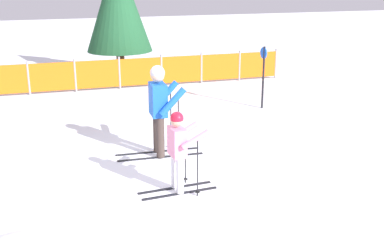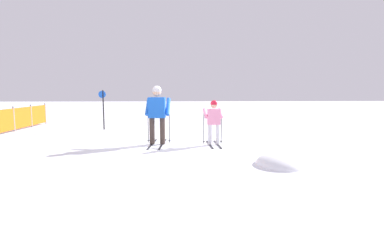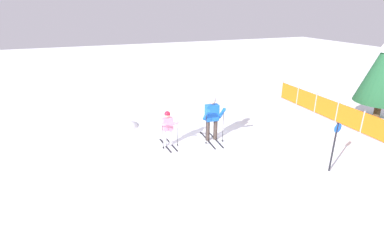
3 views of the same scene
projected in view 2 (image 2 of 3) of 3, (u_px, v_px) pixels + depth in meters
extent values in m
plane|color=white|center=(167.00, 145.00, 8.40)|extent=(60.00, 60.00, 0.00)
cube|color=black|center=(152.00, 144.00, 8.53)|extent=(1.57, 0.15, 0.02)
cube|color=black|center=(163.00, 144.00, 8.52)|extent=(1.57, 0.15, 0.02)
cylinder|color=#3F332D|center=(152.00, 131.00, 8.49)|extent=(0.15, 0.15, 0.74)
cylinder|color=#3F332D|center=(163.00, 131.00, 8.48)|extent=(0.15, 0.15, 0.74)
cube|color=blue|center=(157.00, 108.00, 8.41)|extent=(0.29, 0.48, 0.58)
cylinder|color=blue|center=(148.00, 107.00, 8.62)|extent=(0.50, 0.15, 0.51)
cylinder|color=blue|center=(168.00, 107.00, 8.60)|extent=(0.50, 0.15, 0.51)
sphere|color=#D8AD8C|center=(157.00, 92.00, 8.36)|extent=(0.25, 0.25, 0.25)
sphere|color=silver|center=(157.00, 90.00, 8.35)|extent=(0.26, 0.26, 0.26)
cylinder|color=black|center=(148.00, 123.00, 8.77)|extent=(0.02, 0.02, 1.16)
cylinder|color=black|center=(148.00, 140.00, 8.82)|extent=(0.07, 0.07, 0.01)
cylinder|color=black|center=(169.00, 123.00, 8.75)|extent=(0.02, 0.02, 1.16)
cylinder|color=black|center=(169.00, 141.00, 8.81)|extent=(0.07, 0.07, 0.01)
cube|color=black|center=(210.00, 145.00, 8.44)|extent=(1.19, 0.10, 0.02)
cube|color=black|center=(218.00, 144.00, 8.46)|extent=(1.19, 0.10, 0.02)
cylinder|color=silver|center=(210.00, 134.00, 8.41)|extent=(0.11, 0.11, 0.56)
cylinder|color=silver|center=(218.00, 134.00, 8.43)|extent=(0.11, 0.11, 0.56)
cube|color=pink|center=(214.00, 117.00, 8.36)|extent=(0.22, 0.36, 0.44)
cylinder|color=pink|center=(205.00, 113.00, 8.53)|extent=(0.45, 0.11, 0.27)
cylinder|color=pink|center=(220.00, 113.00, 8.57)|extent=(0.45, 0.11, 0.27)
sphere|color=#D8AD8C|center=(214.00, 105.00, 8.32)|extent=(0.19, 0.19, 0.19)
sphere|color=red|center=(214.00, 104.00, 8.32)|extent=(0.20, 0.20, 0.20)
cylinder|color=black|center=(204.00, 129.00, 8.60)|extent=(0.02, 0.02, 0.87)
cylinder|color=black|center=(204.00, 142.00, 8.65)|extent=(0.07, 0.07, 0.01)
cylinder|color=black|center=(221.00, 128.00, 8.65)|extent=(0.02, 0.02, 0.87)
cylinder|color=black|center=(221.00, 141.00, 8.69)|extent=(0.07, 0.07, 0.01)
cylinder|color=gray|center=(14.00, 119.00, 11.06)|extent=(0.06, 0.06, 0.93)
cylinder|color=gray|center=(31.00, 116.00, 12.29)|extent=(0.06, 0.06, 0.93)
cylinder|color=gray|center=(45.00, 114.00, 13.53)|extent=(0.06, 0.06, 0.93)
cube|color=orange|center=(4.00, 121.00, 10.44)|extent=(1.25, 0.05, 0.79)
cube|color=orange|center=(23.00, 117.00, 11.68)|extent=(1.25, 0.05, 0.79)
cube|color=orange|center=(39.00, 115.00, 12.91)|extent=(1.25, 0.05, 0.79)
cylinder|color=black|center=(103.00, 110.00, 11.60)|extent=(0.05, 0.05, 1.52)
cylinder|color=blue|center=(102.00, 94.00, 11.52)|extent=(0.05, 0.28, 0.28)
ellipsoid|color=white|center=(279.00, 165.00, 6.21)|extent=(1.12, 0.95, 0.45)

